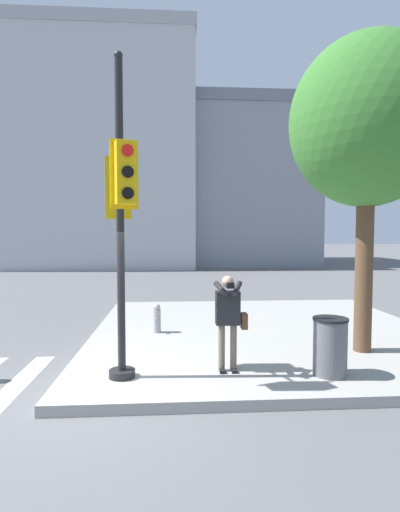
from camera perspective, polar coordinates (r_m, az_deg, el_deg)
name	(u,v)px	position (r m, az deg, el deg)	size (l,w,h in m)	color
ground_plane	(81,402)	(6.48, -16.59, -19.35)	(160.00, 160.00, 0.00)	#5B5B5E
sidewalk_corner	(263,333)	(9.87, 8.97, -10.78)	(8.00, 8.00, 0.17)	#9E9B96
traffic_signal_pole	(121,207)	(6.41, -11.21, 6.87)	(0.61, 1.26, 5.10)	black
person_photographer	(229,315)	(6.73, 4.13, -8.37)	(0.58, 0.54, 1.60)	black
street_tree	(367,124)	(8.60, 22.80, 17.03)	(2.93, 2.93, 6.04)	brown
fire_hydrant	(157,318)	(9.43, -6.18, -8.85)	(0.18, 0.24, 0.67)	#99999E
trash_bin	(330,346)	(6.97, 18.09, -12.17)	(0.57, 0.57, 0.94)	#5B5B60
building_left	(82,161)	(34.27, -16.55, 12.91)	(17.78, 13.86, 16.50)	#BCBCC1
building_right	(234,189)	(34.11, 4.84, 9.55)	(11.35, 12.17, 12.34)	gray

